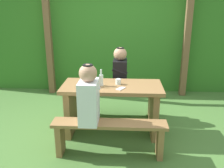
{
  "coord_description": "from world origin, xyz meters",
  "views": [
    {
      "loc": [
        0.18,
        -3.23,
        1.81
      ],
      "look_at": [
        0.0,
        0.0,
        0.75
      ],
      "focal_mm": 39.15,
      "sensor_mm": 36.0,
      "label": 1
    }
  ],
  "objects_px": {
    "bottle_right": "(88,80)",
    "bottle_center": "(101,80)",
    "bench_near": "(109,132)",
    "cell_phone": "(121,89)",
    "bench_far": "(114,98)",
    "picnic_table": "(112,101)",
    "person_black_coat": "(120,71)",
    "bottle_left": "(94,80)",
    "drinking_glass": "(118,82)",
    "person_white_shirt": "(89,96)"
  },
  "relations": [
    {
      "from": "bottle_center",
      "to": "bench_far",
      "type": "bearing_deg",
      "value": 76.48
    },
    {
      "from": "bench_near",
      "to": "bottle_center",
      "type": "bearing_deg",
      "value": 105.35
    },
    {
      "from": "bench_far",
      "to": "bottle_center",
      "type": "xyz_separation_m",
      "value": [
        -0.15,
        -0.62,
        0.5
      ]
    },
    {
      "from": "bench_near",
      "to": "drinking_glass",
      "type": "distance_m",
      "value": 0.77
    },
    {
      "from": "person_black_coat",
      "to": "bottle_left",
      "type": "height_order",
      "value": "person_black_coat"
    },
    {
      "from": "person_white_shirt",
      "to": "bottle_left",
      "type": "bearing_deg",
      "value": 90.07
    },
    {
      "from": "bench_far",
      "to": "bottle_left",
      "type": "distance_m",
      "value": 0.83
    },
    {
      "from": "bench_far",
      "to": "cell_phone",
      "type": "distance_m",
      "value": 0.86
    },
    {
      "from": "person_black_coat",
      "to": "cell_phone",
      "type": "xyz_separation_m",
      "value": [
        0.03,
        -0.73,
        -0.04
      ]
    },
    {
      "from": "bench_near",
      "to": "person_black_coat",
      "type": "distance_m",
      "value": 1.24
    },
    {
      "from": "person_black_coat",
      "to": "bottle_left",
      "type": "bearing_deg",
      "value": -119.18
    },
    {
      "from": "bottle_center",
      "to": "picnic_table",
      "type": "bearing_deg",
      "value": 14.49
    },
    {
      "from": "cell_phone",
      "to": "bench_far",
      "type": "bearing_deg",
      "value": 131.38
    },
    {
      "from": "bottle_right",
      "to": "bottle_center",
      "type": "relative_size",
      "value": 1.01
    },
    {
      "from": "picnic_table",
      "to": "person_black_coat",
      "type": "bearing_deg",
      "value": 80.37
    },
    {
      "from": "bottle_center",
      "to": "cell_phone",
      "type": "xyz_separation_m",
      "value": [
        0.27,
        -0.12,
        -0.08
      ]
    },
    {
      "from": "bench_near",
      "to": "bottle_center",
      "type": "xyz_separation_m",
      "value": [
        -0.15,
        0.54,
        0.5
      ]
    },
    {
      "from": "bench_far",
      "to": "person_black_coat",
      "type": "bearing_deg",
      "value": -1.95
    },
    {
      "from": "person_white_shirt",
      "to": "bottle_center",
      "type": "bearing_deg",
      "value": 80.04
    },
    {
      "from": "bench_near",
      "to": "cell_phone",
      "type": "bearing_deg",
      "value": 73.34
    },
    {
      "from": "person_white_shirt",
      "to": "bottle_left",
      "type": "xyz_separation_m",
      "value": [
        -0.0,
        0.54,
        0.04
      ]
    },
    {
      "from": "person_white_shirt",
      "to": "drinking_glass",
      "type": "height_order",
      "value": "person_white_shirt"
    },
    {
      "from": "person_white_shirt",
      "to": "person_black_coat",
      "type": "xyz_separation_m",
      "value": [
        0.34,
        1.15,
        0.0
      ]
    },
    {
      "from": "picnic_table",
      "to": "bottle_right",
      "type": "height_order",
      "value": "bottle_right"
    },
    {
      "from": "cell_phone",
      "to": "bench_near",
      "type": "bearing_deg",
      "value": -74.94
    },
    {
      "from": "cell_phone",
      "to": "picnic_table",
      "type": "bearing_deg",
      "value": 160.01
    },
    {
      "from": "bench_far",
      "to": "cell_phone",
      "type": "xyz_separation_m",
      "value": [
        0.13,
        -0.74,
        0.42
      ]
    },
    {
      "from": "bottle_center",
      "to": "cell_phone",
      "type": "height_order",
      "value": "bottle_center"
    },
    {
      "from": "person_white_shirt",
      "to": "bench_near",
      "type": "bearing_deg",
      "value": -0.78
    },
    {
      "from": "bench_near",
      "to": "bottle_right",
      "type": "distance_m",
      "value": 0.78
    },
    {
      "from": "bench_near",
      "to": "drinking_glass",
      "type": "bearing_deg",
      "value": 82.08
    },
    {
      "from": "bottle_right",
      "to": "bottle_center",
      "type": "bearing_deg",
      "value": 13.05
    },
    {
      "from": "bench_far",
      "to": "drinking_glass",
      "type": "bearing_deg",
      "value": -80.9
    },
    {
      "from": "bench_near",
      "to": "bench_far",
      "type": "distance_m",
      "value": 1.16
    },
    {
      "from": "bottle_right",
      "to": "cell_phone",
      "type": "xyz_separation_m",
      "value": [
        0.46,
        -0.08,
        -0.09
      ]
    },
    {
      "from": "bottle_left",
      "to": "bottle_right",
      "type": "xyz_separation_m",
      "value": [
        -0.09,
        -0.05,
        0.01
      ]
    },
    {
      "from": "person_white_shirt",
      "to": "bottle_left",
      "type": "height_order",
      "value": "person_white_shirt"
    },
    {
      "from": "picnic_table",
      "to": "drinking_glass",
      "type": "bearing_deg",
      "value": 25.21
    },
    {
      "from": "drinking_glass",
      "to": "bench_near",
      "type": "bearing_deg",
      "value": -97.92
    },
    {
      "from": "bench_far",
      "to": "bottle_center",
      "type": "bearing_deg",
      "value": -103.52
    },
    {
      "from": "person_white_shirt",
      "to": "cell_phone",
      "type": "xyz_separation_m",
      "value": [
        0.37,
        0.42,
        -0.04
      ]
    },
    {
      "from": "bench_near",
      "to": "bottle_left",
      "type": "distance_m",
      "value": 0.78
    },
    {
      "from": "picnic_table",
      "to": "bottle_center",
      "type": "xyz_separation_m",
      "value": [
        -0.15,
        -0.04,
        0.32
      ]
    },
    {
      "from": "bench_near",
      "to": "person_white_shirt",
      "type": "xyz_separation_m",
      "value": [
        -0.24,
        0.0,
        0.46
      ]
    },
    {
      "from": "picnic_table",
      "to": "bench_far",
      "type": "relative_size",
      "value": 1.0
    },
    {
      "from": "bottle_center",
      "to": "cell_phone",
      "type": "distance_m",
      "value": 0.31
    },
    {
      "from": "bench_far",
      "to": "person_black_coat",
      "type": "relative_size",
      "value": 1.95
    },
    {
      "from": "cell_phone",
      "to": "bottle_left",
      "type": "bearing_deg",
      "value": -166.87
    },
    {
      "from": "bottle_right",
      "to": "cell_phone",
      "type": "bearing_deg",
      "value": -9.77
    },
    {
      "from": "picnic_table",
      "to": "person_white_shirt",
      "type": "bearing_deg",
      "value": -112.87
    }
  ]
}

